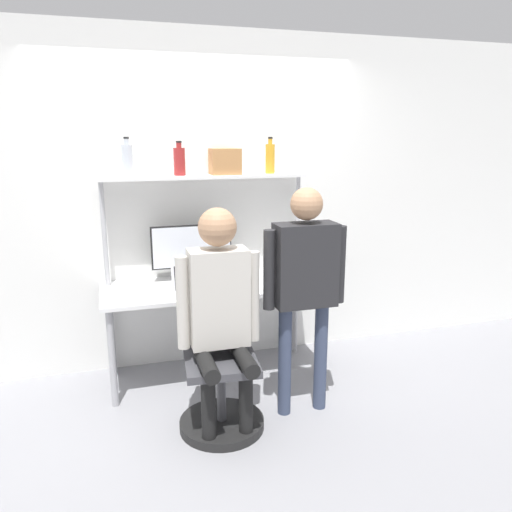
# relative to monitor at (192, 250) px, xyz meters

# --- Properties ---
(ground_plane) EXTENTS (12.00, 12.00, 0.00)m
(ground_plane) POSITION_rel_monitor_xyz_m (0.12, -0.53, -1.01)
(ground_plane) COLOR gray
(wall_back) EXTENTS (8.00, 0.06, 2.70)m
(wall_back) POSITION_rel_monitor_xyz_m (0.12, 0.20, 0.34)
(wall_back) COLOR white
(wall_back) RESTS_ON ground_plane
(desk) EXTENTS (1.68, 0.67, 0.76)m
(desk) POSITION_rel_monitor_xyz_m (0.12, -0.17, -0.33)
(desk) COLOR white
(desk) RESTS_ON ground_plane
(shelf_unit) EXTENTS (1.60, 0.25, 1.59)m
(shelf_unit) POSITION_rel_monitor_xyz_m (0.12, 0.03, 0.34)
(shelf_unit) COLOR white
(shelf_unit) RESTS_ON ground_plane
(monitor) EXTENTS (0.64, 0.23, 0.45)m
(monitor) POSITION_rel_monitor_xyz_m (0.00, 0.00, 0.00)
(monitor) COLOR black
(monitor) RESTS_ON desk
(laptop) EXTENTS (0.35, 0.21, 0.21)m
(laptop) POSITION_rel_monitor_xyz_m (-0.02, -0.31, -0.19)
(laptop) COLOR silver
(laptop) RESTS_ON desk
(cell_phone) EXTENTS (0.07, 0.15, 0.01)m
(cell_phone) POSITION_rel_monitor_xyz_m (0.23, -0.31, -0.24)
(cell_phone) COLOR black
(cell_phone) RESTS_ON desk
(office_chair) EXTENTS (0.56, 0.56, 0.95)m
(office_chair) POSITION_rel_monitor_xyz_m (0.02, -0.90, -0.71)
(office_chair) COLOR black
(office_chair) RESTS_ON ground_plane
(person_seated) EXTENTS (0.53, 0.48, 1.47)m
(person_seated) POSITION_rel_monitor_xyz_m (0.02, -0.94, -0.13)
(person_seated) COLOR black
(person_seated) RESTS_ON ground_plane
(person_standing) EXTENTS (0.58, 0.21, 1.57)m
(person_standing) POSITION_rel_monitor_xyz_m (0.61, -0.88, -0.01)
(person_standing) COLOR #38425B
(person_standing) RESTS_ON ground_plane
(bottle_red) EXTENTS (0.09, 0.09, 0.26)m
(bottle_red) POSITION_rel_monitor_xyz_m (-0.07, 0.03, 0.69)
(bottle_red) COLOR maroon
(bottle_red) RESTS_ON shelf_unit
(bottle_clear) EXTENTS (0.08, 0.08, 0.29)m
(bottle_clear) POSITION_rel_monitor_xyz_m (-0.45, 0.03, 0.71)
(bottle_clear) COLOR silver
(bottle_clear) RESTS_ON shelf_unit
(bottle_amber) EXTENTS (0.07, 0.07, 0.29)m
(bottle_amber) POSITION_rel_monitor_xyz_m (0.66, 0.03, 0.71)
(bottle_amber) COLOR gold
(bottle_amber) RESTS_ON shelf_unit
(storage_box) EXTENTS (0.23, 0.18, 0.20)m
(storage_box) POSITION_rel_monitor_xyz_m (0.29, 0.03, 0.68)
(storage_box) COLOR #B27A47
(storage_box) RESTS_ON shelf_unit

